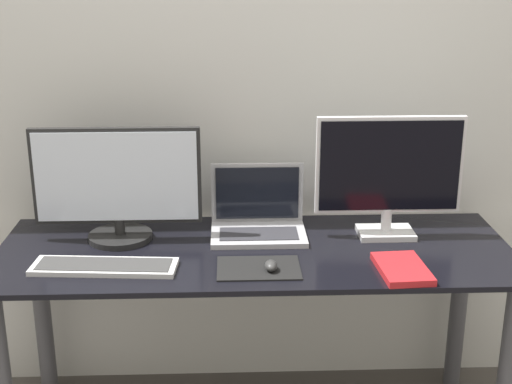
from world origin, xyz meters
TOP-DOWN VIEW (x-y plane):
  - wall_back at (0.00, 0.69)m, footprint 7.00×0.05m
  - desk at (0.00, 0.31)m, footprint 1.72×0.63m
  - monitor_left at (-0.46, 0.42)m, footprint 0.57×0.22m
  - monitor_right at (0.46, 0.42)m, footprint 0.50×0.13m
  - laptop at (0.02, 0.46)m, footprint 0.33×0.23m
  - keyboard at (-0.48, 0.17)m, footprint 0.46×0.17m
  - mousepad at (0.01, 0.16)m, footprint 0.26×0.18m
  - mouse at (0.04, 0.13)m, footprint 0.04×0.06m
  - book at (0.45, 0.12)m, footprint 0.16×0.24m

SIDE VIEW (x-z plane):
  - desk at x=0.00m, z-range 0.21..0.91m
  - mousepad at x=0.01m, z-range 0.70..0.71m
  - keyboard at x=-0.48m, z-range 0.70..0.72m
  - book at x=0.45m, z-range 0.70..0.72m
  - mouse at x=0.04m, z-range 0.71..0.74m
  - laptop at x=0.02m, z-range 0.64..0.87m
  - monitor_left at x=-0.46m, z-range 0.70..1.09m
  - monitor_right at x=0.46m, z-range 0.72..1.14m
  - wall_back at x=0.00m, z-range 0.00..2.50m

